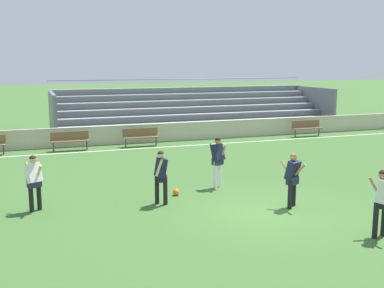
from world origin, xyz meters
The scene contains 13 objects.
ground_plane centered at (0.00, 0.00, 0.00)m, with size 160.00×160.00×0.00m, color #3D662D.
field_line_sideline centered at (0.00, 10.84, 0.00)m, with size 44.00×0.12×0.01m, color white.
sideline_wall centered at (0.00, 12.46, 0.49)m, with size 48.00×0.16×0.98m, color beige.
bleacher_stand centered at (3.56, 15.64, 1.34)m, with size 17.07×4.85×3.11m.
bench_near_wall_gap centered at (-4.35, 11.50, 0.55)m, with size 1.80×0.40×0.90m.
bench_near_bin centered at (8.80, 11.50, 0.55)m, with size 1.80×0.40×0.90m.
bench_far_right centered at (-0.89, 11.50, 0.55)m, with size 1.80×0.40×0.90m.
player_dark_overlapping centered at (-0.25, 2.89, 1.03)m, with size 0.49×0.53×1.72m.
player_dark_pressing_high centered at (-2.58, 1.67, 0.97)m, with size 0.46×0.44×1.63m.
player_white_challenging centered at (1.70, -2.68, 1.00)m, with size 0.47×0.67×1.68m.
player_dark_trailing_run centered at (0.95, 0.11, 0.96)m, with size 0.48×0.74×1.62m.
player_white_dropping_back centered at (-6.15, 2.25, 0.96)m, with size 0.50×0.63×1.63m.
soccer_ball centered at (-1.88, 2.41, 0.11)m, with size 0.22×0.22×0.22m, color orange.
Camera 1 is at (-6.24, -11.49, 4.22)m, focal length 44.16 mm.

